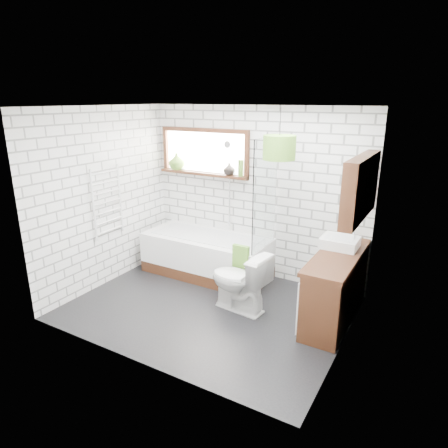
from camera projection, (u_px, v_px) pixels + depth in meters
The scene contains 22 objects.
floor at pixel (209, 308), 5.16m from camera, with size 3.40×2.60×0.01m, color black.
ceiling at pixel (206, 106), 4.40m from camera, with size 3.40×2.60×0.01m, color white.
wall_back at pixel (255, 193), 5.86m from camera, with size 3.40×0.01×2.50m, color white.
wall_front at pixel (132, 249), 3.71m from camera, with size 3.40×0.01×2.50m, color white.
wall_left at pixel (105, 198), 5.59m from camera, with size 0.01×2.60×2.50m, color white.
wall_right at pixel (352, 239), 3.97m from camera, with size 0.01×2.60×2.50m, color white.
window at pixel (204, 152), 6.06m from camera, with size 1.52×0.16×0.68m, color #34190E.
towel_radiator at pixel (107, 202), 5.59m from camera, with size 0.06×0.52×1.00m, color white.
mirror_cabinet at pixel (360, 188), 4.39m from camera, with size 0.16×1.20×0.70m, color #34190E.
shower_riser at pixel (229, 185), 5.98m from camera, with size 0.02×0.02×1.30m, color silver.
bathtub at pixel (207, 255), 6.07m from camera, with size 1.90×0.84×0.62m, color white.
shower_screen at pixel (265, 194), 5.31m from camera, with size 0.02×0.72×1.50m, color white.
towel_green at pixel (241, 257), 5.25m from camera, with size 0.23×0.06×0.31m, color #508427.
towel_beige at pixel (241, 257), 5.25m from camera, with size 0.21×0.05×0.27m, color tan.
vanity at pixel (336, 287), 4.80m from camera, with size 0.47×1.46×0.84m, color #34190E.
basin at pixel (340, 242), 4.89m from camera, with size 0.43×0.38×0.13m, color white.
tap at pixel (354, 239), 4.79m from camera, with size 0.03×0.03×0.17m, color silver.
toilet at pixel (239, 281), 5.02m from camera, with size 0.78×0.44×0.79m, color white.
vase_olive at pixel (177, 163), 6.33m from camera, with size 0.25×0.25×0.26m, color #57892A.
vase_dark at pixel (229, 170), 5.89m from camera, with size 0.17×0.17×0.18m, color black.
bottle at pixel (241, 170), 5.79m from camera, with size 0.08×0.08×0.24m, color #57892A.
pendant at pixel (279, 148), 4.13m from camera, with size 0.34×0.34×0.25m, color #508427.
Camera 1 is at (2.47, -3.88, 2.59)m, focal length 32.00 mm.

